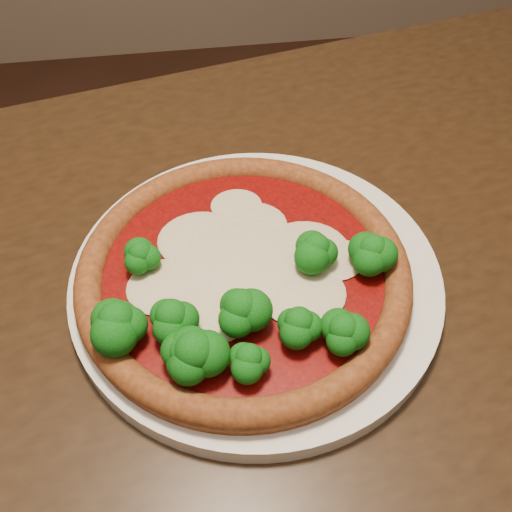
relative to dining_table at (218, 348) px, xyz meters
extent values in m
cube|color=black|center=(0.00, 0.00, 0.08)|extent=(1.46, 0.99, 0.04)
cylinder|color=black|center=(0.54, 0.44, -0.30)|extent=(0.06, 0.06, 0.71)
cylinder|color=silver|center=(0.04, 0.00, 0.11)|extent=(0.33, 0.33, 0.02)
cylinder|color=brown|center=(0.03, -0.01, 0.12)|extent=(0.29, 0.29, 0.01)
torus|color=brown|center=(0.03, -0.01, 0.13)|extent=(0.29, 0.29, 0.02)
cylinder|color=#770705|center=(0.03, -0.01, 0.13)|extent=(0.24, 0.24, 0.00)
ellipsoid|color=beige|center=(0.08, 0.01, 0.13)|extent=(0.08, 0.07, 0.01)
ellipsoid|color=beige|center=(-0.01, 0.03, 0.13)|extent=(0.08, 0.07, 0.01)
ellipsoid|color=beige|center=(0.03, 0.07, 0.13)|extent=(0.05, 0.04, 0.00)
ellipsoid|color=beige|center=(0.02, 0.00, 0.13)|extent=(0.12, 0.11, 0.01)
ellipsoid|color=beige|center=(0.11, -0.01, 0.13)|extent=(0.06, 0.05, 0.00)
ellipsoid|color=beige|center=(0.07, -0.04, 0.13)|extent=(0.08, 0.07, 0.01)
ellipsoid|color=beige|center=(0.04, 0.04, 0.13)|extent=(0.07, 0.06, 0.01)
ellipsoid|color=beige|center=(0.00, -0.04, 0.13)|extent=(0.08, 0.08, 0.01)
ellipsoid|color=beige|center=(-0.04, -0.02, 0.13)|extent=(0.07, 0.06, 0.01)
ellipsoid|color=beige|center=(0.08, 0.01, 0.13)|extent=(0.08, 0.07, 0.01)
ellipsoid|color=#137B17|center=(0.09, -0.09, 0.15)|extent=(0.04, 0.04, 0.03)
ellipsoid|color=#137B17|center=(-0.02, -0.10, 0.16)|extent=(0.05, 0.05, 0.04)
ellipsoid|color=#137B17|center=(0.14, -0.02, 0.15)|extent=(0.04, 0.04, 0.04)
ellipsoid|color=#137B17|center=(0.09, -0.01, 0.15)|extent=(0.04, 0.04, 0.04)
ellipsoid|color=#137B17|center=(0.02, -0.10, 0.15)|extent=(0.04, 0.04, 0.03)
ellipsoid|color=#137B17|center=(-0.03, -0.10, 0.15)|extent=(0.04, 0.04, 0.04)
ellipsoid|color=#137B17|center=(0.06, -0.08, 0.15)|extent=(0.04, 0.04, 0.03)
ellipsoid|color=#137B17|center=(-0.03, -0.06, 0.15)|extent=(0.04, 0.04, 0.04)
ellipsoid|color=#137B17|center=(0.02, -0.06, 0.16)|extent=(0.05, 0.05, 0.04)
ellipsoid|color=#137B17|center=(-0.07, -0.06, 0.16)|extent=(0.05, 0.05, 0.04)
ellipsoid|color=#137B17|center=(-0.06, 0.01, 0.15)|extent=(0.04, 0.04, 0.03)
ellipsoid|color=#137B17|center=(-0.07, -0.06, 0.15)|extent=(0.04, 0.04, 0.03)
camera|label=1|loc=(-0.01, -0.31, 0.51)|focal=40.00mm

